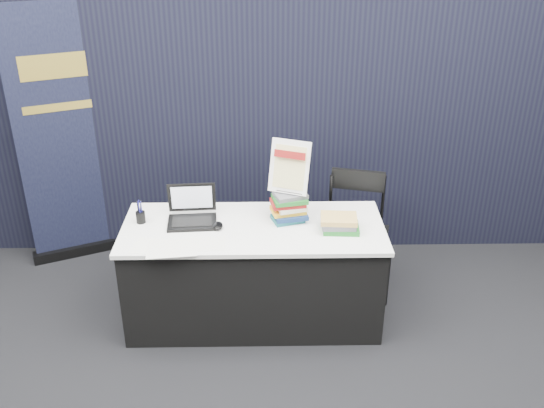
{
  "coord_description": "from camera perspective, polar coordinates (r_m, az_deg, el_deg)",
  "views": [
    {
      "loc": [
        0.07,
        -3.1,
        2.74
      ],
      "look_at": [
        0.13,
        0.55,
        0.92
      ],
      "focal_mm": 40.0,
      "sensor_mm": 36.0,
      "label": 1
    }
  ],
  "objects": [
    {
      "name": "floor",
      "position": [
        4.14,
        -1.72,
        -14.98
      ],
      "size": [
        8.0,
        8.0,
        0.0
      ],
      "primitive_type": "plane",
      "color": "black",
      "rests_on": "ground"
    },
    {
      "name": "wall_back",
      "position": [
        7.17,
        -1.61,
        18.56
      ],
      "size": [
        8.0,
        0.02,
        3.5
      ],
      "primitive_type": "cube",
      "color": "beige",
      "rests_on": "floor"
    },
    {
      "name": "drape_partition",
      "position": [
        4.94,
        -1.74,
        8.35
      ],
      "size": [
        6.0,
        0.08,
        2.4
      ],
      "primitive_type": "cube",
      "color": "black",
      "rests_on": "floor"
    },
    {
      "name": "display_table",
      "position": [
        4.35,
        -1.72,
        -6.44
      ],
      "size": [
        1.8,
        0.75,
        0.75
      ],
      "color": "black",
      "rests_on": "floor"
    },
    {
      "name": "laptop",
      "position": [
        4.23,
        -7.5,
        -0.86
      ],
      "size": [
        0.35,
        0.29,
        0.25
      ],
      "rotation": [
        0.0,
        0.0,
        0.07
      ],
      "color": "black",
      "rests_on": "display_table"
    },
    {
      "name": "mouse",
      "position": [
        4.14,
        -5.13,
        -2.05
      ],
      "size": [
        0.07,
        0.11,
        0.04
      ],
      "primitive_type": "ellipsoid",
      "rotation": [
        0.0,
        0.0,
        -0.01
      ],
      "color": "black",
      "rests_on": "display_table"
    },
    {
      "name": "brochure_left",
      "position": [
        3.98,
        -10.96,
        -3.97
      ],
      "size": [
        0.32,
        0.25,
        0.0
      ],
      "primitive_type": "cube",
      "rotation": [
        0.0,
        0.0,
        -0.18
      ],
      "color": "white",
      "rests_on": "display_table"
    },
    {
      "name": "brochure_mid",
      "position": [
        3.94,
        -9.42,
        -4.15
      ],
      "size": [
        0.34,
        0.26,
        0.0
      ],
      "primitive_type": "cube",
      "rotation": [
        0.0,
        0.0,
        0.11
      ],
      "color": "white",
      "rests_on": "display_table"
    },
    {
      "name": "brochure_right",
      "position": [
        3.97,
        -6.35,
        -3.75
      ],
      "size": [
        0.27,
        0.19,
        0.0
      ],
      "primitive_type": "cube",
      "rotation": [
        0.0,
        0.0,
        0.03
      ],
      "color": "white",
      "rests_on": "display_table"
    },
    {
      "name": "pen_cup",
      "position": [
        4.28,
        -12.26,
        -1.22
      ],
      "size": [
        0.08,
        0.08,
        0.08
      ],
      "primitive_type": "cylinder",
      "rotation": [
        0.0,
        0.0,
        0.4
      ],
      "color": "black",
      "rests_on": "display_table"
    },
    {
      "name": "book_stack_tall",
      "position": [
        4.19,
        1.62,
        -0.26
      ],
      "size": [
        0.25,
        0.22,
        0.2
      ],
      "rotation": [
        0.0,
        0.0,
        0.27
      ],
      "color": "#18595E",
      "rests_on": "display_table"
    },
    {
      "name": "book_stack_short",
      "position": [
        4.1,
        6.4,
        -1.87
      ],
      "size": [
        0.25,
        0.2,
        0.1
      ],
      "rotation": [
        0.0,
        0.0,
        -0.05
      ],
      "color": "#1C6A23",
      "rests_on": "display_table"
    },
    {
      "name": "info_sign",
      "position": [
        4.1,
        1.65,
        3.44
      ],
      "size": [
        0.3,
        0.2,
        0.38
      ],
      "rotation": [
        0.0,
        0.0,
        -0.38
      ],
      "color": "black",
      "rests_on": "book_stack_tall"
    },
    {
      "name": "pullup_banner",
      "position": [
        5.17,
        -18.2,
        4.71
      ],
      "size": [
        0.86,
        0.45,
        2.11
      ],
      "rotation": [
        0.0,
        0.0,
        0.41
      ],
      "color": "black",
      "rests_on": "floor"
    },
    {
      "name": "stacking_chair",
      "position": [
        4.63,
        8.13,
        -2.38
      ],
      "size": [
        0.52,
        0.53,
        0.94
      ],
      "rotation": [
        0.0,
        0.0,
        -0.25
      ],
      "color": "black",
      "rests_on": "floor"
    }
  ]
}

